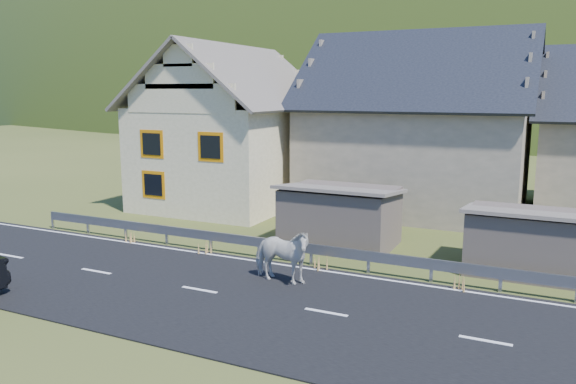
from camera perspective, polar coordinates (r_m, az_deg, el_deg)
The scene contains 11 objects.
ground at distance 15.19m, azimuth 3.90°, elevation -12.25°, with size 160.00×160.00×0.00m, color #2F3D17.
road at distance 15.18m, azimuth 3.90°, elevation -12.18°, with size 60.00×7.00×0.04m, color black.
lane_markings at distance 15.17m, azimuth 3.90°, elevation -12.09°, with size 60.00×6.60×0.01m, color silver.
guardrail at distance 18.29m, azimuth 8.18°, elevation -6.52°, with size 28.10×0.09×0.75m.
shed_left at distance 21.35m, azimuth 5.34°, elevation -2.54°, with size 4.30×3.30×2.40m, color brown.
shed_right at distance 19.69m, azimuth 22.93°, elevation -4.71°, with size 3.80×2.90×2.20m, color brown.
house_cream at distance 29.31m, azimuth -5.72°, elevation 7.35°, with size 7.80×9.80×8.30m.
house_stone_a at distance 28.76m, azimuth 13.23°, elevation 7.63°, with size 10.80×9.80×8.90m.
mountain at distance 194.80m, azimuth 25.09°, elevation 1.64°, with size 440.00×280.00×260.00m, color #213311.
conifer_patch at distance 136.97m, azimuth -0.69°, elevation 10.30°, with size 76.00×50.00×28.00m, color black.
horse at distance 17.08m, azimuth -0.70°, elevation -6.43°, with size 2.05×0.93×1.73m, color beige.
Camera 1 is at (5.08, -13.09, 5.80)m, focal length 35.00 mm.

